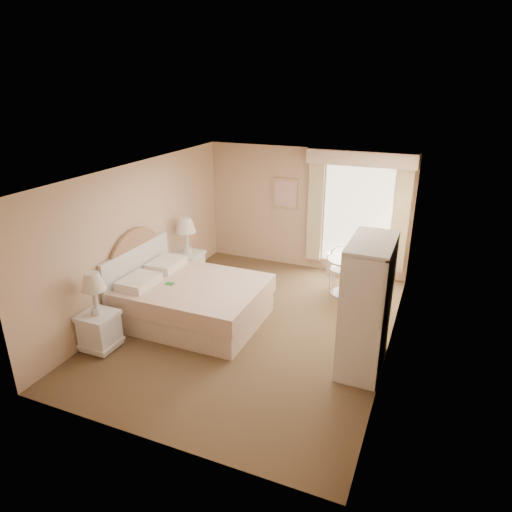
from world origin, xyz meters
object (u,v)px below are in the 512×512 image
at_px(nightstand_near, 98,321).
at_px(armoire, 366,316).
at_px(round_table, 345,271).
at_px(bed, 187,298).
at_px(cafe_chair, 340,265).
at_px(nightstand_far, 188,259).

xyz_separation_m(nightstand_near, armoire, (3.65, 1.08, 0.31)).
bearing_deg(round_table, armoire, -71.20).
relative_size(bed, nightstand_near, 1.88).
bearing_deg(armoire, round_table, 108.80).
height_order(nightstand_near, armoire, armoire).
height_order(nightstand_near, round_table, nightstand_near).
bearing_deg(round_table, nightstand_near, -132.49).
bearing_deg(bed, nightstand_near, -119.69).
xyz_separation_m(nightstand_near, round_table, (2.93, 3.20, 0.01)).
height_order(cafe_chair, armoire, armoire).
distance_m(round_table, armoire, 2.26).
bearing_deg(nightstand_near, armoire, 16.52).
distance_m(nightstand_near, round_table, 4.34).
relative_size(bed, armoire, 1.22).
height_order(nightstand_far, round_table, nightstand_far).
bearing_deg(cafe_chair, nightstand_far, 174.00).
relative_size(nightstand_near, cafe_chair, 1.42).
xyz_separation_m(round_table, armoire, (0.72, -2.12, 0.30)).
relative_size(bed, cafe_chair, 2.67).
bearing_deg(nightstand_near, cafe_chair, 50.35).
height_order(nightstand_near, nightstand_far, nightstand_far).
xyz_separation_m(cafe_chair, armoire, (0.85, -2.29, 0.28)).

